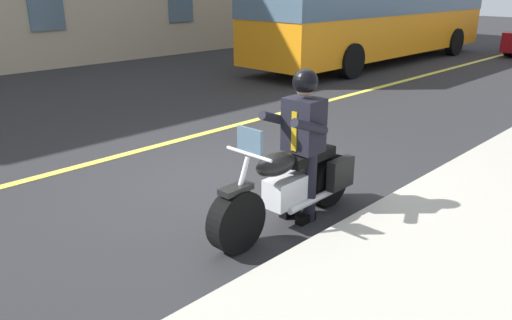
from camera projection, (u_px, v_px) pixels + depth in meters
ground_plane at (224, 183)px, 6.77m from camera, size 80.00×80.00×0.00m
lane_center_stripe at (143, 150)px, 8.09m from camera, size 60.00×0.16×0.01m
motorcycle_main at (291, 186)px, 5.48m from camera, size 2.21×0.61×1.26m
rider_main at (303, 133)px, 5.42m from camera, size 0.63×0.55×1.74m
bus_far at (379, 6)px, 16.50m from camera, size 11.05×2.70×3.30m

